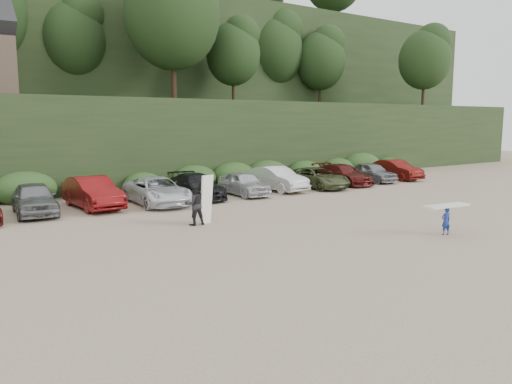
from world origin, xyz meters
TOP-DOWN VIEW (x-y plane):
  - ground at (0.00, 0.00)m, footprint 120.00×120.00m
  - hillside_backdrop at (-0.26, 35.93)m, footprint 90.00×41.50m
  - parked_cars at (-2.31, 9.98)m, footprint 39.30×6.00m
  - child_surfer at (3.28, -3.74)m, footprint 2.09×0.81m
  - adult_surfer at (-4.09, 3.58)m, footprint 1.37×0.79m

SIDE VIEW (x-z plane):
  - ground at x=0.00m, z-range 0.00..0.00m
  - parked_cars at x=-2.31m, z-range -0.08..1.56m
  - child_surfer at x=3.28m, z-range 0.22..1.44m
  - adult_surfer at x=-4.09m, z-range -0.15..2.02m
  - hillside_backdrop at x=-0.26m, z-range -2.78..25.22m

